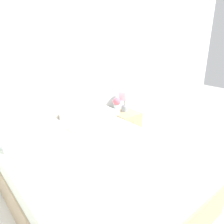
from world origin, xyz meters
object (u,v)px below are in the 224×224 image
object	(u,v)px
bed	(94,170)
flower_vase	(117,105)
nightstand	(125,127)
table_lamp	(125,97)

from	to	relation	value
bed	flower_vase	world-z (taller)	bed
nightstand	flower_vase	distance (m)	0.43
table_lamp	flower_vase	size ratio (longest dim) A/B	1.31
bed	nightstand	world-z (taller)	bed
flower_vase	bed	bearing A→B (deg)	-142.53
table_lamp	flower_vase	bearing A→B (deg)	-176.58
nightstand	flower_vase	bearing A→B (deg)	156.54
bed	table_lamp	size ratio (longest dim) A/B	5.84
nightstand	table_lamp	xyz separation A→B (m)	(0.04, 0.07, 0.49)
bed	nightstand	xyz separation A→B (m)	(1.13, 0.70, -0.06)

